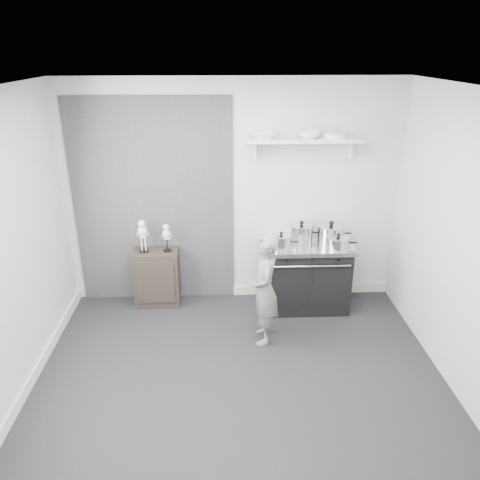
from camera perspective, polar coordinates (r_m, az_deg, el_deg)
The scene contains 15 objects.
ground at distance 4.67m, azimuth -0.06°, elevation -17.38°, with size 4.00×4.00×0.00m, color black.
room_shell at distance 3.96m, azimuth -1.45°, elevation 2.51°, with size 4.02×3.62×2.71m.
wall_shelf at distance 5.43m, azimuth 7.81°, elevation 11.88°, with size 1.30×0.26×0.24m.
stove at distance 5.76m, azimuth 8.03°, elevation -4.20°, with size 1.05×0.65×0.84m.
side_cabinet at distance 5.87m, azimuth -10.08°, elevation -4.52°, with size 0.55×0.32×0.71m, color black.
child at distance 4.97m, azimuth 3.04°, elevation -6.08°, with size 0.45×0.30×1.24m, color slate.
pot_front_left at distance 5.39m, azimuth 5.03°, elevation -0.17°, with size 0.32×0.23×0.20m.
pot_back_left at distance 5.66m, azimuth 7.48°, elevation 0.99°, with size 0.37×0.29×0.24m.
pot_back_right at distance 5.68m, azimuth 11.00°, elevation 0.87°, with size 0.41×0.32×0.25m.
pot_front_right at distance 5.49m, azimuth 11.84°, elevation -0.27°, with size 0.36×0.27×0.19m.
skeleton_full at distance 5.65m, azimuth -11.78°, elevation 0.77°, with size 0.13×0.08×0.46m, color silver, non-canonical shape.
skeleton_torso at distance 5.63m, azimuth -8.94°, elevation 0.51°, with size 0.11×0.07×0.39m, color silver, non-canonical shape.
bowl_large at distance 5.35m, azimuth 2.89°, elevation 12.63°, with size 0.29×0.29×0.07m, color white.
bowl_small at distance 5.42m, azimuth 8.42°, elevation 12.58°, with size 0.24×0.24×0.08m, color white.
plate_stack at distance 5.48m, azimuth 11.51°, elevation 12.41°, with size 0.27×0.27×0.06m, color silver.
Camera 1 is at (-0.15, -3.57, 3.00)m, focal length 35.00 mm.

